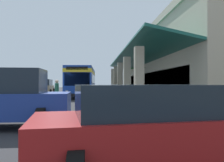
{
  "coord_description": "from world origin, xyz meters",
  "views": [
    {
      "loc": [
        23.0,
        1.12,
        1.5
      ],
      "look_at": [
        -2.05,
        2.83,
        1.72
      ],
      "focal_mm": 37.35,
      "sensor_mm": 36.0,
      "label": 1
    }
  ],
  "objects_px": {
    "parked_suv_tan": "(44,87)",
    "pedestrian": "(57,91)",
    "parked_suv_white": "(36,86)",
    "potted_palm": "(135,90)",
    "parked_sedan_red": "(155,125)",
    "transit_bus": "(82,80)"
  },
  "relations": [
    {
      "from": "parked_suv_tan",
      "to": "pedestrian",
      "type": "height_order",
      "value": "parked_suv_tan"
    },
    {
      "from": "parked_suv_white",
      "to": "potted_palm",
      "type": "xyz_separation_m",
      "value": [
        12.15,
        12.07,
        -0.21
      ]
    },
    {
      "from": "parked_sedan_red",
      "to": "pedestrian",
      "type": "relative_size",
      "value": 2.68
    },
    {
      "from": "parked_suv_white",
      "to": "parked_sedan_red",
      "type": "distance_m",
      "value": 30.95
    },
    {
      "from": "parked_sedan_red",
      "to": "potted_palm",
      "type": "distance_m",
      "value": 17.51
    },
    {
      "from": "potted_palm",
      "to": "parked_suv_white",
      "type": "bearing_deg",
      "value": -135.19
    },
    {
      "from": "parked_suv_tan",
      "to": "potted_palm",
      "type": "xyz_separation_m",
      "value": [
        9.08,
        10.33,
        -0.21
      ]
    },
    {
      "from": "transit_bus",
      "to": "parked_sedan_red",
      "type": "height_order",
      "value": "transit_bus"
    },
    {
      "from": "transit_bus",
      "to": "parked_suv_white",
      "type": "xyz_separation_m",
      "value": [
        -7.19,
        -6.86,
        -0.84
      ]
    },
    {
      "from": "parked_sedan_red",
      "to": "parked_suv_tan",
      "type": "distance_m",
      "value": 27.51
    },
    {
      "from": "pedestrian",
      "to": "potted_palm",
      "type": "bearing_deg",
      "value": 134.76
    },
    {
      "from": "parked_suv_tan",
      "to": "pedestrian",
      "type": "relative_size",
      "value": 2.86
    },
    {
      "from": "pedestrian",
      "to": "parked_suv_tan",
      "type": "bearing_deg",
      "value": -164.78
    },
    {
      "from": "parked_suv_white",
      "to": "potted_palm",
      "type": "bearing_deg",
      "value": 44.81
    },
    {
      "from": "transit_bus",
      "to": "potted_palm",
      "type": "relative_size",
      "value": 3.64
    },
    {
      "from": "parked_suv_white",
      "to": "pedestrian",
      "type": "distance_m",
      "value": 19.22
    },
    {
      "from": "transit_bus",
      "to": "parked_suv_tan",
      "type": "xyz_separation_m",
      "value": [
        -4.12,
        -5.12,
        -0.84
      ]
    },
    {
      "from": "potted_palm",
      "to": "transit_bus",
      "type": "bearing_deg",
      "value": -133.58
    },
    {
      "from": "parked_sedan_red",
      "to": "parked_suv_tan",
      "type": "xyz_separation_m",
      "value": [
        -26.4,
        -7.74,
        0.27
      ]
    },
    {
      "from": "parked_sedan_red",
      "to": "parked_suv_tan",
      "type": "bearing_deg",
      "value": -163.66
    },
    {
      "from": "parked_suv_white",
      "to": "parked_suv_tan",
      "type": "relative_size",
      "value": 0.98
    },
    {
      "from": "parked_sedan_red",
      "to": "potted_palm",
      "type": "relative_size",
      "value": 1.49
    }
  ]
}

